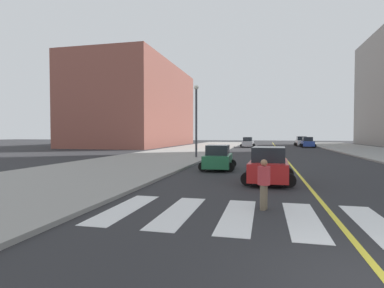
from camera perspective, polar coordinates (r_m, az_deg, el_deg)
sidewalk_kerb_west at (r=27.15m, az=-8.91°, el=-3.04°), size 10.00×120.00×0.15m
crosswalk_paint at (r=9.54m, az=25.31°, el=-12.80°), size 13.50×4.00×0.01m
lane_divider_paint at (r=45.14m, az=15.80°, el=-1.22°), size 0.16×80.00×0.01m
low_rise_brick_west at (r=64.28m, az=-10.10°, el=6.87°), size 16.00×32.00×16.03m
car_red_nearest at (r=15.55m, az=14.00°, el=-3.97°), size 2.56×4.01×1.76m
car_green_second at (r=20.66m, az=4.84°, el=-2.62°), size 2.41×3.76×1.65m
car_blue_third at (r=58.15m, az=20.59°, el=0.26°), size 2.60×4.15×1.85m
car_silver_fourth at (r=55.98m, az=10.28°, el=0.27°), size 2.58×4.08×1.81m
car_white_fifth at (r=63.56m, az=19.60°, el=0.42°), size 2.71×4.30×1.91m
pedestrian_crossing at (r=10.05m, az=13.15°, el=-6.85°), size 0.39×0.39×1.59m
street_lamp at (r=29.77m, az=0.79°, el=5.50°), size 0.44×0.44×6.93m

